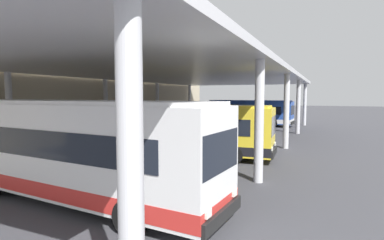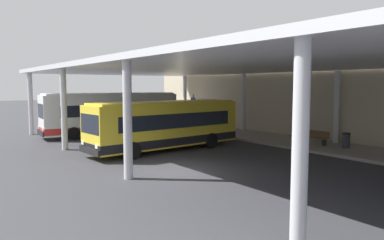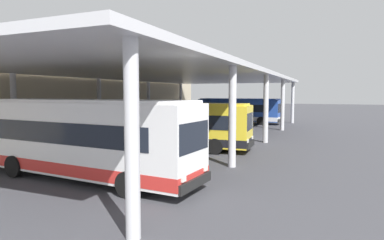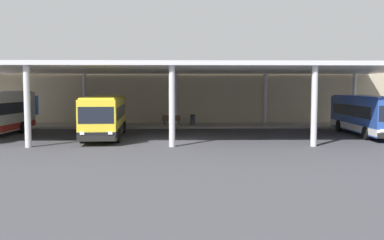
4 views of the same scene
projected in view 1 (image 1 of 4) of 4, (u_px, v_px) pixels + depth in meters
name	position (u px, v px, depth m)	size (l,w,h in m)	color
ground_plane	(251.00, 146.00, 22.58)	(200.00, 200.00, 0.00)	#3D3D42
platform_kerb	(122.00, 136.00, 27.36)	(42.00, 4.50, 0.18)	gray
station_building_facade	(93.00, 100.00, 28.43)	(48.00, 1.60, 6.60)	#C1B293
canopy_shelter	(184.00, 76.00, 24.40)	(40.00, 17.00, 5.55)	silver
bus_nearest_bay	(75.00, 150.00, 10.69)	(3.34, 11.48, 3.57)	white
bus_second_bay	(187.00, 129.00, 18.78)	(3.25, 10.68, 3.17)	yellow
bus_middle_bay	(249.00, 112.00, 38.11)	(3.09, 10.64, 3.17)	#284CA8
bench_waiting	(118.00, 130.00, 26.99)	(1.80, 0.45, 0.92)	brown
trash_bin	(131.00, 128.00, 28.99)	(0.52, 0.52, 0.98)	#33383D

